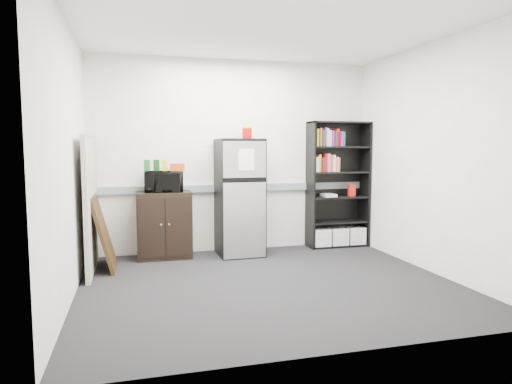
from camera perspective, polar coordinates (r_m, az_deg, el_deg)
floor at (r=5.06m, az=1.66°, el=-11.38°), size 4.00×4.00×0.00m
wall_back at (r=6.54m, az=-2.72°, el=4.48°), size 4.00×0.02×2.70m
wall_right at (r=5.75m, az=21.23°, el=3.95°), size 0.02×3.50×2.70m
wall_left at (r=4.68m, az=-22.52°, el=3.60°), size 0.02×3.50×2.70m
ceiling at (r=4.99m, az=1.75°, el=19.77°), size 4.00×3.50×0.02m
electrical_raceway at (r=6.53m, az=-2.65°, el=0.53°), size 3.92×0.05×0.10m
wall_note at (r=6.46m, az=-5.77°, el=6.22°), size 0.14×0.00×0.10m
bookshelf at (r=6.88m, az=10.18°, el=0.81°), size 0.90×0.34×1.85m
cubicle_partition at (r=5.78m, az=-19.96°, el=-1.35°), size 0.06×1.30×1.62m
cabinet at (r=6.23m, az=-11.42°, el=-4.04°), size 0.71×0.48×0.89m
microwave at (r=6.15m, az=-11.52°, el=1.30°), size 0.50×0.34×0.27m
snack_box_a at (r=6.16m, az=-13.48°, el=3.24°), size 0.08×0.06×0.15m
snack_box_b at (r=6.17m, az=-12.34°, el=3.27°), size 0.08×0.07×0.15m
snack_box_c at (r=6.17m, az=-11.33°, el=3.24°), size 0.07×0.05×0.14m
snack_bag at (r=6.14m, az=-9.81°, el=3.07°), size 0.20×0.14×0.10m
refrigerator at (r=6.25m, az=-2.06°, el=-0.66°), size 0.61×0.64×1.59m
coffee_can at (r=6.38m, az=-1.12°, el=7.48°), size 0.14×0.14×0.19m
framed_poster at (r=5.85m, az=-18.52°, el=-4.72°), size 0.27×0.72×0.90m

